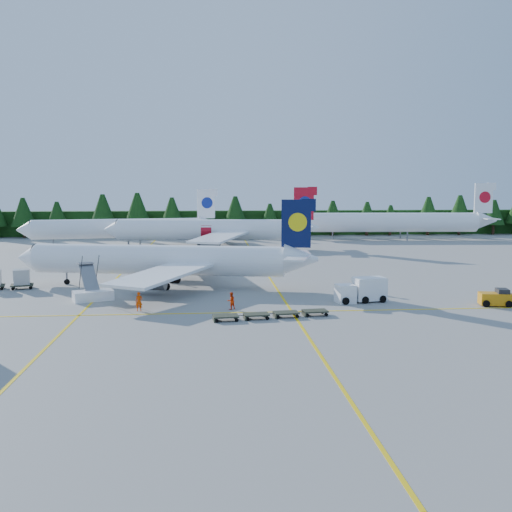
{
  "coord_description": "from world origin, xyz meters",
  "views": [
    {
      "loc": [
        -1.74,
        -59.1,
        11.92
      ],
      "look_at": [
        3.83,
        9.67,
        3.5
      ],
      "focal_mm": 40.0,
      "sensor_mm": 36.0,
      "label": 1
    }
  ],
  "objects": [
    {
      "name": "taxi_stripe_a",
      "position": [
        -14.0,
        20.0,
        0.01
      ],
      "size": [
        0.25,
        120.0,
        0.01
      ],
      "primitive_type": "cube",
      "color": "yellow",
      "rests_on": "ground"
    },
    {
      "name": "crew_a",
      "position": [
        -8.63,
        -4.51,
        0.93
      ],
      "size": [
        0.68,
        0.45,
        1.86
      ],
      "primitive_type": "imported",
      "rotation": [
        0.0,
        0.0,
        -0.0
      ],
      "color": "#EF4505",
      "rests_on": "ground"
    },
    {
      "name": "service_truck",
      "position": [
        13.82,
        -1.9,
        1.25
      ],
      "size": [
        5.47,
        2.8,
        2.52
      ],
      "rotation": [
        0.0,
        0.0,
        0.18
      ],
      "color": "white",
      "rests_on": "ground"
    },
    {
      "name": "airliner_navy",
      "position": [
        -8.59,
        9.31,
        3.14
      ],
      "size": [
        35.55,
        28.97,
        10.45
      ],
      "rotation": [
        0.0,
        0.0,
        -0.2
      ],
      "color": "white",
      "rests_on": "ground"
    },
    {
      "name": "ground",
      "position": [
        0.0,
        0.0,
        0.0
      ],
      "size": [
        320.0,
        320.0,
        0.0
      ],
      "primitive_type": "plane",
      "color": "gray",
      "rests_on": "ground"
    },
    {
      "name": "baggage_tug",
      "position": [
        26.91,
        -4.89,
        0.8
      ],
      "size": [
        3.29,
        2.18,
        1.63
      ],
      "rotation": [
        0.0,
        0.0,
        -0.19
      ],
      "color": "orange",
      "rests_on": "ground"
    },
    {
      "name": "uld_pair",
      "position": [
        -25.43,
        8.75,
        1.29
      ],
      "size": [
        6.08,
        2.67,
        1.91
      ],
      "rotation": [
        0.0,
        0.0,
        0.24
      ],
      "color": "#2F3325",
      "rests_on": "ground"
    },
    {
      "name": "taxi_stripe_cross",
      "position": [
        0.0,
        -6.0,
        0.01
      ],
      "size": [
        80.0,
        0.25,
        0.01
      ],
      "primitive_type": "cube",
      "color": "yellow",
      "rests_on": "ground"
    },
    {
      "name": "airliner_red",
      "position": [
        -2.98,
        51.17,
        3.55
      ],
      "size": [
        40.55,
        33.25,
        11.79
      ],
      "rotation": [
        0.0,
        0.0,
        -0.09
      ],
      "color": "white",
      "rests_on": "ground"
    },
    {
      "name": "treeline_hedge",
      "position": [
        0.0,
        82.0,
        3.0
      ],
      "size": [
        220.0,
        4.0,
        6.0
      ],
      "primitive_type": "cube",
      "color": "black",
      "rests_on": "ground"
    },
    {
      "name": "dolly_train",
      "position": [
        3.76,
        -8.46,
        0.42
      ],
      "size": [
        10.74,
        3.09,
        0.13
      ],
      "rotation": [
        0.0,
        0.0,
        0.11
      ],
      "color": "#2F3325",
      "rests_on": "ground"
    },
    {
      "name": "crew_b",
      "position": [
        0.24,
        -4.48,
        0.85
      ],
      "size": [
        1.03,
        0.97,
        1.69
      ],
      "primitive_type": "imported",
      "rotation": [
        0.0,
        0.0,
        3.67
      ],
      "color": "#EA3104",
      "rests_on": "ground"
    },
    {
      "name": "airstairs",
      "position": [
        -14.19,
        1.35,
        0.79
      ],
      "size": [
        4.72,
        6.13,
        3.62
      ],
      "rotation": [
        0.0,
        0.0,
        0.39
      ],
      "color": "white",
      "rests_on": "ground"
    },
    {
      "name": "crew_c",
      "position": [
        16.35,
        2.22,
        0.84
      ],
      "size": [
        0.64,
        0.79,
        1.68
      ],
      "primitive_type": "imported",
      "rotation": [
        0.0,
        0.0,
        1.3
      ],
      "color": "orange",
      "rests_on": "ground"
    },
    {
      "name": "airliner_far_left",
      "position": [
        -21.37,
        57.74,
        3.57
      ],
      "size": [
        38.92,
        9.5,
        11.37
      ],
      "rotation": [
        0.0,
        0.0,
        0.16
      ],
      "color": "white",
      "rests_on": "ground"
    },
    {
      "name": "taxi_stripe_b",
      "position": [
        6.0,
        20.0,
        0.01
      ],
      "size": [
        0.25,
        120.0,
        0.01
      ],
      "primitive_type": "cube",
      "color": "yellow",
      "rests_on": "ground"
    },
    {
      "name": "airliner_far_right",
      "position": [
        38.62,
        66.53,
        3.98
      ],
      "size": [
        43.65,
        6.52,
        12.69
      ],
      "rotation": [
        0.0,
        0.0,
        -0.05
      ],
      "color": "white",
      "rests_on": "ground"
    }
  ]
}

